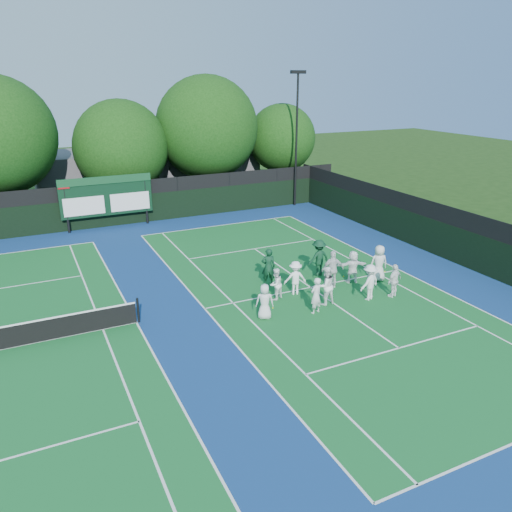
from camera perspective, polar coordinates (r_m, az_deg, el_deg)
name	(u,v)px	position (r m, az deg, el deg)	size (l,w,h in m)	color
ground	(322,295)	(23.76, 7.52, -4.47)	(120.00, 120.00, 0.00)	#1A360E
court_apron	(194,311)	(22.20, -7.15, -6.26)	(34.00, 32.00, 0.01)	navy
near_court	(311,287)	(24.52, 6.26, -3.58)	(11.05, 23.85, 0.01)	#135D25
back_fence	(122,206)	(35.55, -15.10, 5.58)	(34.00, 0.08, 3.00)	black
divider_fence_right	(451,237)	(29.58, 21.40, 2.04)	(0.08, 32.00, 3.00)	black
scoreboard	(106,196)	(34.80, -16.73, 6.54)	(6.00, 0.21, 3.55)	black
clubhouse	(150,172)	(43.89, -12.08, 9.32)	(18.00, 6.00, 4.00)	#555459
light_pole_right	(297,124)	(39.12, 4.69, 14.80)	(1.20, 0.30, 10.12)	black
tree_c	(123,149)	(38.60, -14.95, 11.69)	(6.83, 6.83, 8.25)	black
tree_d	(208,130)	(40.26, -5.45, 14.12)	(7.93, 7.93, 9.91)	black
tree_e	(283,140)	(43.10, 3.07, 13.13)	(5.64, 5.64, 7.64)	black
tennis_ball_0	(314,297)	(23.46, 6.64, -4.66)	(0.07, 0.07, 0.07)	#CDDE1A
tennis_ball_3	(273,308)	(22.25, 1.93, -5.95)	(0.07, 0.07, 0.07)	#CDDE1A
tennis_ball_4	(344,276)	(26.01, 9.97, -2.31)	(0.07, 0.07, 0.07)	#CDDE1A
tennis_ball_5	(385,272)	(27.11, 14.49, -1.73)	(0.07, 0.07, 0.07)	#CDDE1A
player_front_0	(265,302)	(21.08, 1.00, -5.23)	(0.76, 0.50, 1.57)	silver
player_front_1	(316,296)	(21.69, 6.87, -4.52)	(0.60, 0.39, 1.64)	silver
player_front_2	(326,286)	(22.54, 7.98, -3.37)	(0.88, 0.68, 1.81)	white
player_front_3	(369,282)	(23.38, 12.84, -2.94)	(1.10, 0.63, 1.71)	white
player_front_4	(394,281)	(23.99, 15.53, -2.72)	(0.94, 0.39, 1.61)	white
player_back_0	(276,284)	(22.88, 2.25, -3.22)	(0.73, 0.57, 1.51)	white
player_back_1	(295,278)	(23.44, 4.51, -2.51)	(1.06, 0.61, 1.64)	white
player_back_2	(333,269)	(24.36, 8.76, -1.52)	(1.09, 0.45, 1.86)	silver
player_back_3	(353,267)	(25.16, 10.98, -1.21)	(1.54, 0.49, 1.66)	white
player_back_4	(379,263)	(25.63, 13.85, -0.80)	(0.91, 0.59, 1.86)	silver
coach_left	(268,267)	(24.39, 1.42, -1.24)	(0.69, 0.45, 1.88)	#0D331E
coach_right	(319,258)	(25.69, 7.17, -0.22)	(1.25, 0.72, 1.93)	#0E341E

